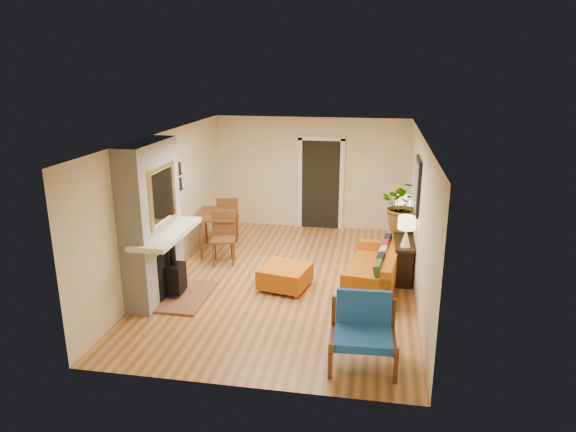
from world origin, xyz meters
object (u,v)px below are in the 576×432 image
(ottoman, at_px, (285,276))
(sofa, at_px, (377,269))
(blue_chair, at_px, (363,326))
(lamp_near, at_px, (406,228))
(houseplant, at_px, (404,205))
(console_table, at_px, (403,241))
(lamp_far, at_px, (403,205))
(dining_table, at_px, (222,221))

(ottoman, bearing_deg, sofa, 12.09)
(blue_chair, distance_m, lamp_near, 2.66)
(houseplant, bearing_deg, console_table, -87.32)
(ottoman, height_order, houseplant, houseplant)
(ottoman, bearing_deg, blue_chair, -55.60)
(lamp_far, bearing_deg, sofa, -105.81)
(dining_table, xyz_separation_m, lamp_far, (3.64, 0.35, 0.40))
(sofa, relative_size, houseplant, 1.98)
(houseplant, bearing_deg, lamp_far, 88.97)
(console_table, distance_m, lamp_far, 0.91)
(sofa, bearing_deg, ottoman, -167.91)
(lamp_near, bearing_deg, sofa, -163.58)
(console_table, height_order, lamp_near, lamp_near)
(ottoman, xyz_separation_m, lamp_near, (2.03, 0.47, 0.83))
(sofa, distance_m, blue_chair, 2.39)
(ottoman, relative_size, houseplant, 0.93)
(console_table, bearing_deg, blue_chair, -100.99)
(ottoman, distance_m, houseplant, 2.64)
(ottoman, xyz_separation_m, blue_chair, (1.40, -2.05, 0.25))
(dining_table, bearing_deg, lamp_near, -17.25)
(sofa, xyz_separation_m, blue_chair, (-0.17, -2.38, 0.16))
(sofa, relative_size, ottoman, 2.12)
(sofa, xyz_separation_m, houseplant, (0.45, 1.05, 0.90))
(houseplant, bearing_deg, blue_chair, -100.16)
(lamp_near, xyz_separation_m, lamp_far, (0.00, 1.48, 0.00))
(blue_chair, relative_size, lamp_far, 1.65)
(lamp_far, distance_m, houseplant, 0.58)
(sofa, bearing_deg, blue_chair, -94.07)
(ottoman, distance_m, blue_chair, 2.49)
(sofa, xyz_separation_m, lamp_near, (0.46, 0.13, 0.74))
(houseplant, bearing_deg, sofa, -112.96)
(blue_chair, xyz_separation_m, console_table, (0.63, 3.22, 0.10))
(lamp_far, height_order, houseplant, houseplant)
(console_table, relative_size, lamp_near, 3.43)
(ottoman, bearing_deg, houseplant, 34.56)
(dining_table, relative_size, console_table, 1.04)
(dining_table, height_order, lamp_near, lamp_near)
(console_table, bearing_deg, sofa, -118.51)
(lamp_near, bearing_deg, console_table, 90.00)
(blue_chair, height_order, dining_table, dining_table)
(dining_table, distance_m, console_table, 3.67)
(blue_chair, height_order, console_table, blue_chair)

